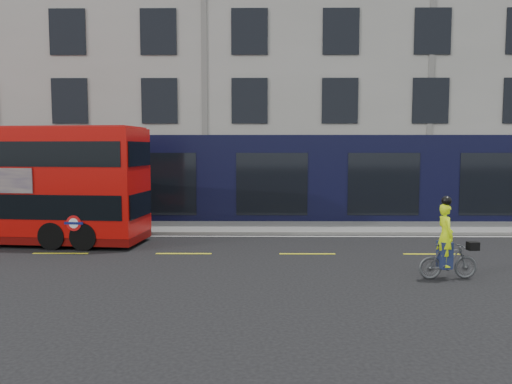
{
  "coord_description": "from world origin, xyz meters",
  "views": [
    {
      "loc": [
        2.48,
        -14.37,
        3.4
      ],
      "look_at": [
        2.34,
        2.23,
        1.94
      ],
      "focal_mm": 35.0,
      "sensor_mm": 36.0,
      "label": 1
    }
  ],
  "objects": [
    {
      "name": "ground",
      "position": [
        0.0,
        0.0,
        0.0
      ],
      "size": [
        120.0,
        120.0,
        0.0
      ],
      "primitive_type": "plane",
      "color": "black",
      "rests_on": "ground"
    },
    {
      "name": "pavement",
      "position": [
        0.0,
        6.5,
        0.06
      ],
      "size": [
        60.0,
        3.0,
        0.12
      ],
      "primitive_type": "cube",
      "color": "slate",
      "rests_on": "ground"
    },
    {
      "name": "kerb",
      "position": [
        0.0,
        5.0,
        0.07
      ],
      "size": [
        60.0,
        0.12,
        0.13
      ],
      "primitive_type": "cube",
      "color": "gray",
      "rests_on": "ground"
    },
    {
      "name": "building_terrace",
      "position": [
        0.0,
        12.94,
        7.49
      ],
      "size": [
        50.0,
        10.07,
        15.0
      ],
      "color": "#A6A39D",
      "rests_on": "ground"
    },
    {
      "name": "road_edge_line",
      "position": [
        0.0,
        4.7,
        0.0
      ],
      "size": [
        58.0,
        0.1,
        0.01
      ],
      "primitive_type": "cube",
      "color": "silver",
      "rests_on": "ground"
    },
    {
      "name": "lane_dashes",
      "position": [
        0.0,
        1.5,
        0.0
      ],
      "size": [
        58.0,
        0.12,
        0.01
      ],
      "primitive_type": null,
      "color": "#CBC917",
      "rests_on": "ground"
    },
    {
      "name": "bus",
      "position": [
        -6.77,
        3.44,
        2.13
      ],
      "size": [
        10.48,
        3.42,
        4.15
      ],
      "rotation": [
        0.0,
        0.0,
        -0.11
      ],
      "color": "#B50B07",
      "rests_on": "ground"
    },
    {
      "name": "cyclist",
      "position": [
        7.34,
        -1.57,
        0.74
      ],
      "size": [
        1.6,
        0.63,
        2.18
      ],
      "rotation": [
        0.0,
        0.0,
        0.09
      ],
      "color": "#4F5154",
      "rests_on": "ground"
    }
  ]
}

